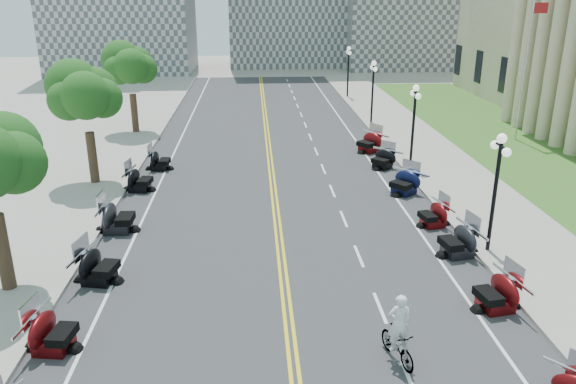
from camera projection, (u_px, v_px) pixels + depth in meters
name	position (u px, v px, depth m)	size (l,w,h in m)	color
ground	(287.00, 311.00, 19.15)	(160.00, 160.00, 0.00)	gray
road	(275.00, 205.00, 28.54)	(16.00, 90.00, 0.01)	#333335
centerline_yellow_a	(273.00, 205.00, 28.53)	(0.12, 90.00, 0.00)	yellow
centerline_yellow_b	(278.00, 205.00, 28.54)	(0.12, 90.00, 0.00)	yellow
edge_line_north	(399.00, 202.00, 28.92)	(0.12, 90.00, 0.00)	white
edge_line_south	(148.00, 208.00, 28.16)	(0.12, 90.00, 0.00)	white
lane_dash_5	(411.00, 384.00, 15.58)	(0.12, 2.00, 0.00)	white
lane_dash_6	(380.00, 308.00, 19.34)	(0.12, 2.00, 0.00)	white
lane_dash_7	(359.00, 256.00, 23.09)	(0.12, 2.00, 0.00)	white
lane_dash_8	(344.00, 219.00, 26.85)	(0.12, 2.00, 0.00)	white
lane_dash_9	(332.00, 191.00, 30.61)	(0.12, 2.00, 0.00)	white
lane_dash_10	(323.00, 169.00, 34.36)	(0.12, 2.00, 0.00)	white
lane_dash_11	(316.00, 151.00, 38.12)	(0.12, 2.00, 0.00)	white
lane_dash_12	(310.00, 137.00, 41.87)	(0.12, 2.00, 0.00)	white
lane_dash_13	(305.00, 125.00, 45.63)	(0.12, 2.00, 0.00)	white
lane_dash_14	(301.00, 115.00, 49.39)	(0.12, 2.00, 0.00)	white
lane_dash_15	(298.00, 106.00, 53.14)	(0.12, 2.00, 0.00)	white
lane_dash_16	(294.00, 98.00, 56.90)	(0.12, 2.00, 0.00)	white
lane_dash_17	(292.00, 91.00, 60.65)	(0.12, 2.00, 0.00)	white
lane_dash_18	(289.00, 86.00, 64.41)	(0.12, 2.00, 0.00)	white
lane_dash_19	(287.00, 80.00, 68.17)	(0.12, 2.00, 0.00)	white
sidewalk_north	(477.00, 200.00, 29.14)	(5.00, 90.00, 0.15)	#9E9991
sidewalk_south	(65.00, 209.00, 27.89)	(5.00, 90.00, 0.15)	#9E9991
lawn	(534.00, 155.00, 37.07)	(9.00, 60.00, 0.10)	#356023
street_lamp_2	(495.00, 194.00, 22.54)	(0.50, 1.20, 4.90)	black
street_lamp_3	(413.00, 126.00, 33.80)	(0.50, 1.20, 4.90)	black
street_lamp_4	(373.00, 92.00, 45.07)	(0.50, 1.20, 4.90)	black
street_lamp_5	(348.00, 72.00, 56.34)	(0.50, 1.20, 4.90)	black
flagpole	(525.00, 71.00, 39.18)	(1.10, 0.20, 10.00)	silver
tree_3	(86.00, 100.00, 30.10)	(4.80, 4.80, 9.20)	#235619
tree_4	(130.00, 70.00, 41.36)	(4.80, 4.80, 9.20)	#235619
motorcycle_n_5	(497.00, 291.00, 19.05)	(1.97, 1.97, 1.38)	#590A0C
motorcycle_n_6	(458.00, 239.00, 22.94)	(2.05, 2.05, 1.43)	black
motorcycle_n_7	(433.00, 213.00, 25.87)	(1.79, 1.79, 1.25)	#590A0C
motorcycle_n_8	(404.00, 181.00, 29.95)	(2.02, 2.02, 1.41)	black
motorcycle_n_9	(383.00, 158.00, 34.30)	(1.86, 1.86, 1.30)	black
motorcycle_n_10	(369.00, 141.00, 37.76)	(2.12, 2.12, 1.48)	#590A0C
motorcycle_s_5	(52.00, 330.00, 16.87)	(1.95, 1.95, 1.37)	#590A0C
motorcycle_s_6	(98.00, 265.00, 20.84)	(2.04, 2.04, 1.43)	black
motorcycle_s_7	(117.00, 216.00, 25.22)	(2.19, 2.19, 1.53)	black
motorcycle_s_8	(139.00, 179.00, 30.42)	(1.98, 1.98, 1.38)	black
motorcycle_s_9	(160.00, 159.00, 34.04)	(1.86, 1.86, 1.30)	black
bicycle	(397.00, 345.00, 16.40)	(0.50, 1.78, 1.07)	#A51414
cyclist_rider	(401.00, 301.00, 15.90)	(0.68, 0.45, 1.86)	silver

